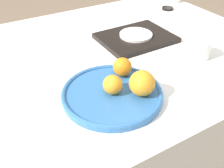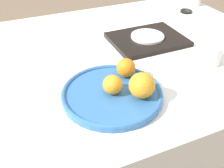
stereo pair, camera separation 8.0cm
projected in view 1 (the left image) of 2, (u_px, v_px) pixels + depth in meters
The scene contains 10 objects.
ground_plane at pixel (100, 166), 1.47m from camera, with size 12.00×12.00×0.00m, color #7A6651.
table at pixel (98, 120), 1.26m from camera, with size 1.53×1.03×0.71m.
fruit_platter at pixel (112, 94), 0.83m from camera, with size 0.32×0.32×0.02m.
orange_0 at pixel (113, 85), 0.81m from camera, with size 0.06×0.06×0.06m.
orange_1 at pixel (142, 83), 0.80m from camera, with size 0.08×0.08×0.08m.
orange_2 at pixel (122, 67), 0.89m from camera, with size 0.06×0.06×0.06m.
serving_tray at pixel (136, 38), 1.15m from camera, with size 0.31×0.24×0.02m.
side_plate at pixel (136, 35), 1.15m from camera, with size 0.14×0.14×0.01m.
cup_2 at pixel (199, 49), 1.02m from camera, with size 0.09×0.09×0.07m.
soy_dish at pixel (168, 8), 1.46m from camera, with size 0.06×0.06×0.01m.
Camera 1 is at (-0.41, -0.82, 1.24)m, focal length 42.00 mm.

